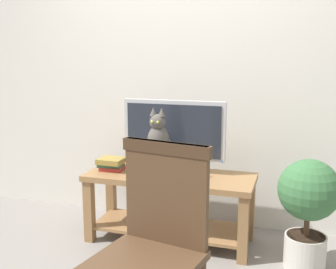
% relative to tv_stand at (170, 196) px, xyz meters
% --- Properties ---
extents(back_wall, '(7.00, 0.12, 2.80)m').
position_rel_tv_stand_xyz_m(back_wall, '(-0.03, 0.51, 1.03)').
color(back_wall, silver).
rests_on(back_wall, ground).
extents(tv_stand, '(1.29, 0.50, 0.54)m').
position_rel_tv_stand_xyz_m(tv_stand, '(0.00, 0.00, 0.00)').
color(tv_stand, olive).
rests_on(tv_stand, ground).
extents(tv, '(0.81, 0.20, 0.56)m').
position_rel_tv_stand_xyz_m(tv, '(0.00, 0.11, 0.47)').
color(tv, '#B7B7BC').
rests_on(tv, tv_stand).
extents(media_box, '(0.40, 0.25, 0.06)m').
position_rel_tv_stand_xyz_m(media_box, '(-0.05, -0.10, 0.20)').
color(media_box, '#ADADB2').
rests_on(media_box, tv_stand).
extents(cat, '(0.19, 0.35, 0.47)m').
position_rel_tv_stand_xyz_m(cat, '(-0.05, -0.11, 0.41)').
color(cat, '#514C47').
rests_on(cat, media_box).
extents(wooden_chair, '(0.55, 0.56, 1.04)m').
position_rel_tv_stand_xyz_m(wooden_chair, '(0.29, -1.19, 0.23)').
color(wooden_chair, '#513823').
rests_on(wooden_chair, ground).
extents(book_stack, '(0.22, 0.19, 0.10)m').
position_rel_tv_stand_xyz_m(book_stack, '(-0.48, -0.02, 0.22)').
color(book_stack, '#B2332D').
rests_on(book_stack, tv_stand).
extents(potted_plant, '(0.41, 0.41, 0.77)m').
position_rel_tv_stand_xyz_m(potted_plant, '(1.01, -0.14, 0.10)').
color(potted_plant, beige).
rests_on(potted_plant, ground).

